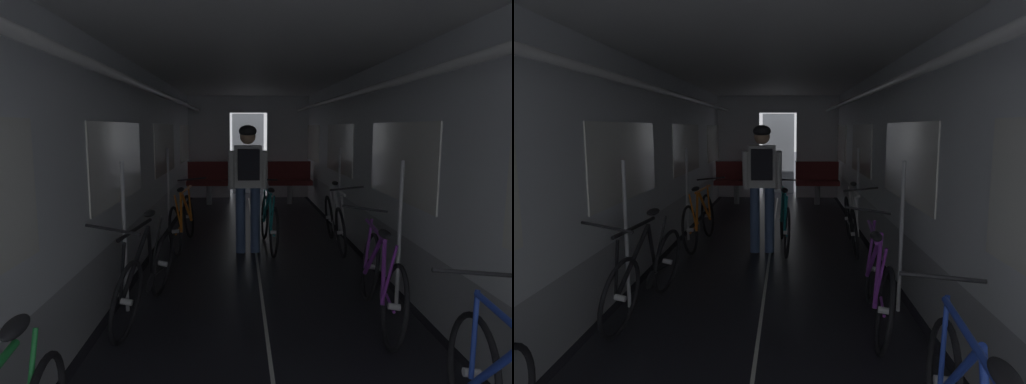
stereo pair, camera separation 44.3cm
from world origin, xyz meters
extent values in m
cube|color=black|center=(-1.41, 3.25, 0.00)|extent=(0.08, 11.50, 0.01)
cube|color=black|center=(1.41, 3.25, 0.00)|extent=(0.08, 11.50, 0.01)
cube|color=beige|center=(0.00, 3.25, 0.00)|extent=(0.03, 11.27, 0.00)
cube|color=#9EA0A5|center=(-1.51, 3.25, 0.30)|extent=(0.12, 11.50, 0.60)
cube|color=silver|center=(-1.51, 3.25, 1.53)|extent=(0.12, 11.50, 1.85)
cube|color=white|center=(-1.45, 2.67, 1.35)|extent=(0.02, 1.90, 0.80)
cube|color=white|center=(-1.45, 5.55, 1.35)|extent=(0.02, 1.90, 0.80)
cube|color=white|center=(-1.45, 8.42, 1.35)|extent=(0.02, 1.90, 0.80)
cube|color=yellow|center=(-1.45, 3.13, 1.35)|extent=(0.01, 0.20, 0.28)
cylinder|color=white|center=(-1.17, 3.25, 2.10)|extent=(0.07, 11.04, 0.07)
cylinder|color=#B7BABF|center=(-1.27, 2.10, 0.70)|extent=(0.04, 0.04, 1.40)
cylinder|color=#B7BABF|center=(-1.27, 4.70, 0.70)|extent=(0.04, 0.04, 1.40)
cube|color=#9EA0A5|center=(1.51, 3.25, 0.30)|extent=(0.12, 11.50, 0.60)
cube|color=silver|center=(1.51, 3.25, 1.53)|extent=(0.12, 11.50, 1.85)
cube|color=white|center=(1.45, 2.67, 1.35)|extent=(0.02, 1.90, 0.80)
cube|color=white|center=(1.45, 5.55, 1.35)|extent=(0.02, 1.90, 0.80)
cube|color=white|center=(1.45, 8.42, 1.35)|extent=(0.02, 1.90, 0.80)
cube|color=yellow|center=(1.45, 2.66, 1.35)|extent=(0.01, 0.20, 0.28)
cylinder|color=white|center=(1.17, 3.25, 2.10)|extent=(0.07, 11.04, 0.07)
cylinder|color=#B7BABF|center=(1.27, 2.10, 0.70)|extent=(0.04, 0.04, 1.40)
cylinder|color=#B7BABF|center=(1.27, 4.70, 0.70)|extent=(0.04, 0.04, 1.40)
cube|color=silver|center=(-0.95, 9.06, 1.23)|extent=(1.00, 0.12, 2.45)
cube|color=silver|center=(0.95, 9.06, 1.23)|extent=(1.00, 0.12, 2.45)
cube|color=silver|center=(0.00, 9.06, 2.25)|extent=(0.90, 0.12, 0.40)
cube|color=#4C4F54|center=(0.00, 9.76, 1.03)|extent=(0.81, 0.04, 2.05)
cube|color=silver|center=(0.00, 3.25, 2.51)|extent=(3.14, 11.62, 0.12)
cylinder|color=gray|center=(-0.90, 8.00, 0.22)|extent=(0.12, 0.12, 0.44)
cube|color=maroon|center=(-0.90, 8.00, 0.49)|extent=(0.96, 0.44, 0.10)
cube|color=maroon|center=(-0.90, 8.19, 0.74)|extent=(0.96, 0.08, 0.40)
torus|color=gray|center=(-1.33, 8.22, 0.94)|extent=(0.14, 0.14, 0.02)
cylinder|color=gray|center=(0.90, 8.00, 0.22)|extent=(0.12, 0.12, 0.44)
cube|color=maroon|center=(0.90, 8.00, 0.49)|extent=(0.96, 0.44, 0.10)
cube|color=maroon|center=(0.90, 8.19, 0.74)|extent=(0.96, 0.08, 0.40)
torus|color=gray|center=(0.47, 8.22, 0.94)|extent=(0.14, 0.14, 0.02)
torus|color=black|center=(-1.07, 3.92, 0.33)|extent=(0.14, 0.68, 0.67)
cylinder|color=#B2B2B7|center=(-1.07, 3.92, 0.33)|extent=(0.10, 0.06, 0.06)
torus|color=black|center=(-1.01, 4.94, 0.33)|extent=(0.14, 0.68, 0.67)
cylinder|color=#B2B2B7|center=(-1.01, 4.94, 0.33)|extent=(0.10, 0.06, 0.06)
cylinder|color=orange|center=(-1.01, 4.63, 0.55)|extent=(0.13, 0.54, 0.56)
cylinder|color=orange|center=(-1.03, 4.22, 0.55)|extent=(0.07, 0.35, 0.55)
cylinder|color=orange|center=(-0.99, 4.47, 0.82)|extent=(0.09, 0.82, 0.04)
cylinder|color=orange|center=(-1.04, 3.99, 0.57)|extent=(0.08, 0.16, 0.49)
cylinder|color=orange|center=(-1.06, 4.15, 0.31)|extent=(0.05, 0.45, 0.07)
cylinder|color=orange|center=(-0.99, 4.91, 0.57)|extent=(0.08, 0.09, 0.49)
cylinder|color=black|center=(-1.05, 4.37, 0.29)|extent=(0.04, 0.17, 0.17)
ellipsoid|color=black|center=(-1.01, 4.04, 0.88)|extent=(0.11, 0.25, 0.07)
cylinder|color=black|center=(-0.95, 4.93, 0.92)|extent=(0.44, 0.05, 0.07)
torus|color=black|center=(1.08, 0.35, 0.33)|extent=(0.14, 0.67, 0.67)
cylinder|color=#B2B2B7|center=(1.08, 0.35, 0.33)|extent=(0.10, 0.06, 0.05)
cylinder|color=#2342B7|center=(1.03, 0.04, 0.55)|extent=(0.07, 0.54, 0.56)
cylinder|color=#2342B7|center=(1.00, -0.11, 0.82)|extent=(0.12, 0.82, 0.04)
cylinder|color=#2342B7|center=(1.06, 0.32, 0.58)|extent=(0.06, 0.09, 0.49)
ellipsoid|color=black|center=(0.95, -0.54, 0.88)|extent=(0.12, 0.25, 0.06)
cylinder|color=black|center=(1.04, 0.34, 0.92)|extent=(0.44, 0.07, 0.05)
torus|color=black|center=(1.15, 4.80, 0.33)|extent=(0.14, 0.67, 0.67)
cylinder|color=#B2B2B7|center=(1.15, 4.80, 0.33)|extent=(0.10, 0.05, 0.06)
torus|color=black|center=(1.10, 3.78, 0.33)|extent=(0.14, 0.67, 0.67)
cylinder|color=#B2B2B7|center=(1.10, 3.78, 0.33)|extent=(0.10, 0.05, 0.06)
cylinder|color=silver|center=(1.14, 4.10, 0.55)|extent=(0.08, 0.54, 0.56)
cylinder|color=silver|center=(1.16, 4.51, 0.55)|extent=(0.11, 0.34, 0.55)
cylinder|color=silver|center=(1.18, 4.25, 0.82)|extent=(0.08, 0.82, 0.04)
cylinder|color=silver|center=(1.18, 4.73, 0.57)|extent=(0.07, 0.17, 0.49)
cylinder|color=silver|center=(1.14, 4.58, 0.31)|extent=(0.05, 0.45, 0.07)
cylinder|color=silver|center=(1.13, 3.81, 0.57)|extent=(0.08, 0.09, 0.49)
cylinder|color=black|center=(1.13, 4.35, 0.29)|extent=(0.04, 0.17, 0.17)
ellipsoid|color=black|center=(1.21, 4.68, 0.87)|extent=(0.11, 0.24, 0.07)
cylinder|color=black|center=(1.17, 3.79, 0.91)|extent=(0.44, 0.04, 0.07)
torus|color=black|center=(0.96, 1.30, 0.33)|extent=(0.19, 0.68, 0.67)
cylinder|color=#B2B2B7|center=(0.96, 1.30, 0.33)|extent=(0.10, 0.06, 0.06)
torus|color=black|center=(1.07, 2.32, 0.33)|extent=(0.19, 0.68, 0.67)
cylinder|color=#B2B2B7|center=(1.07, 2.32, 0.33)|extent=(0.10, 0.06, 0.06)
cylinder|color=purple|center=(1.01, 2.01, 0.55)|extent=(0.06, 0.55, 0.56)
cylinder|color=purple|center=(0.97, 1.60, 0.55)|extent=(0.13, 0.34, 0.55)
cylinder|color=purple|center=(0.96, 1.86, 0.81)|extent=(0.12, 0.82, 0.04)
cylinder|color=purple|center=(0.94, 1.38, 0.57)|extent=(0.07, 0.17, 0.49)
cylinder|color=purple|center=(0.99, 1.53, 0.31)|extent=(0.08, 0.45, 0.07)
cylinder|color=purple|center=(1.04, 2.29, 0.57)|extent=(0.10, 0.08, 0.49)
cylinder|color=black|center=(1.02, 1.75, 0.29)|extent=(0.05, 0.17, 0.17)
ellipsoid|color=black|center=(0.91, 1.43, 0.87)|extent=(0.12, 0.25, 0.07)
cylinder|color=black|center=(1.00, 2.32, 0.91)|extent=(0.44, 0.07, 0.08)
torus|color=black|center=(-1.00, 2.49, 0.33)|extent=(0.21, 0.68, 0.67)
cylinder|color=#B2B2B7|center=(-1.00, 2.49, 0.33)|extent=(0.10, 0.06, 0.06)
torus|color=black|center=(-1.12, 1.48, 0.33)|extent=(0.21, 0.68, 0.67)
cylinder|color=#B2B2B7|center=(-1.12, 1.48, 0.33)|extent=(0.10, 0.06, 0.06)
cylinder|color=black|center=(-1.11, 1.80, 0.55)|extent=(0.18, 0.53, 0.56)
cylinder|color=black|center=(-1.07, 2.21, 0.55)|extent=(0.09, 0.35, 0.55)
cylinder|color=black|center=(-1.13, 1.96, 0.81)|extent=(0.13, 0.82, 0.04)
cylinder|color=black|center=(-1.04, 2.43, 0.57)|extent=(0.11, 0.16, 0.49)
cylinder|color=black|center=(-1.02, 2.27, 0.31)|extent=(0.07, 0.45, 0.07)
cylinder|color=black|center=(-1.15, 1.52, 0.57)|extent=(0.10, 0.10, 0.49)
cylinder|color=black|center=(-1.04, 2.05, 0.29)|extent=(0.06, 0.17, 0.17)
ellipsoid|color=black|center=(-1.09, 2.38, 0.87)|extent=(0.12, 0.25, 0.07)
cylinder|color=black|center=(-1.20, 1.50, 0.91)|extent=(0.44, 0.07, 0.09)
cylinder|color=#384C75|center=(-0.21, 4.07, 0.45)|extent=(0.13, 0.13, 0.90)
cylinder|color=#384C75|center=(-0.01, 4.07, 0.45)|extent=(0.13, 0.13, 0.90)
cube|color=silver|center=(-0.11, 4.07, 1.18)|extent=(0.37, 0.23, 0.56)
cylinder|color=silver|center=(-0.33, 4.08, 1.13)|extent=(0.10, 0.20, 0.53)
cylinder|color=silver|center=(0.11, 4.10, 1.13)|extent=(0.10, 0.20, 0.53)
sphere|color=tan|center=(-0.11, 4.07, 1.58)|extent=(0.21, 0.21, 0.21)
ellipsoid|color=black|center=(-0.11, 4.07, 1.65)|extent=(0.25, 0.29, 0.16)
cube|color=black|center=(-0.10, 3.90, 1.22)|extent=(0.29, 0.17, 0.40)
torus|color=black|center=(0.23, 3.81, 0.33)|extent=(0.11, 0.67, 0.67)
cylinder|color=#B2B2B7|center=(0.23, 3.81, 0.33)|extent=(0.10, 0.06, 0.05)
torus|color=black|center=(0.16, 4.83, 0.33)|extent=(0.11, 0.67, 0.67)
cylinder|color=#B2B2B7|center=(0.16, 4.83, 0.33)|extent=(0.10, 0.06, 0.05)
cylinder|color=teal|center=(0.17, 4.51, 0.55)|extent=(0.10, 0.54, 0.56)
cylinder|color=teal|center=(0.20, 4.10, 0.55)|extent=(0.04, 0.34, 0.55)
cylinder|color=teal|center=(0.17, 4.36, 0.82)|extent=(0.09, 0.82, 0.04)
cylinder|color=teal|center=(0.21, 3.88, 0.58)|extent=(0.06, 0.16, 0.49)
cylinder|color=teal|center=(0.22, 4.04, 0.31)|extent=(0.05, 0.45, 0.07)
cylinder|color=teal|center=(0.15, 4.80, 0.58)|extent=(0.05, 0.09, 0.49)
cylinder|color=black|center=(0.20, 4.26, 0.29)|extent=(0.03, 0.17, 0.17)
ellipsoid|color=black|center=(0.20, 3.93, 0.88)|extent=(0.11, 0.25, 0.06)
cylinder|color=black|center=(0.14, 4.82, 0.92)|extent=(0.44, 0.05, 0.04)
camera|label=1|loc=(-0.22, -1.97, 1.70)|focal=31.75mm
camera|label=2|loc=(0.23, -1.97, 1.70)|focal=31.75mm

